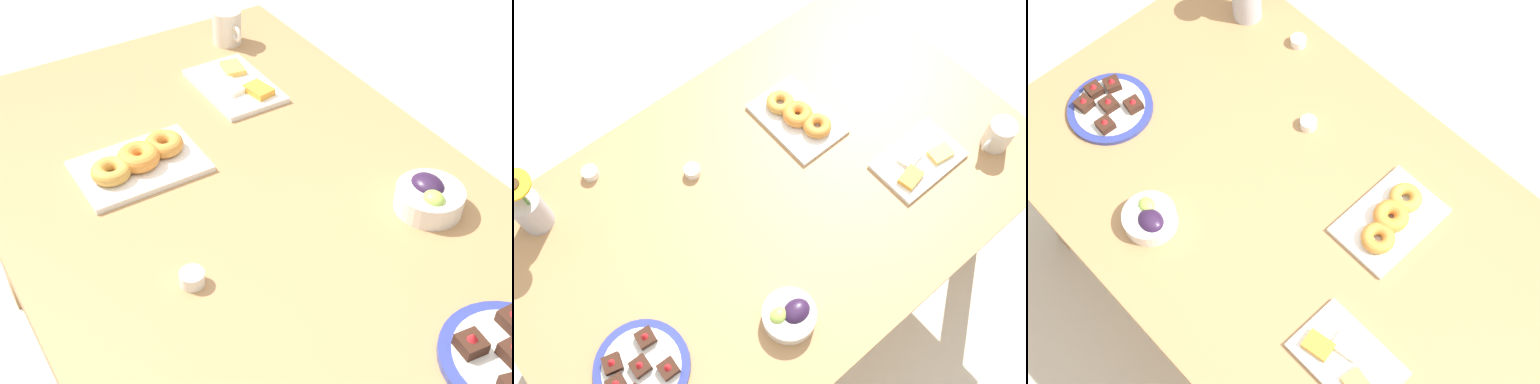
# 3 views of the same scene
# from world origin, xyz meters

# --- Properties ---
(dining_table) EXTENTS (1.60, 1.00, 0.74)m
(dining_table) POSITION_xyz_m (0.00, 0.00, 0.65)
(dining_table) COLOR #A87A4C
(dining_table) RESTS_ON ground_plane
(coffee_mug) EXTENTS (0.12, 0.08, 0.10)m
(coffee_mug) POSITION_xyz_m (-0.65, 0.30, 0.79)
(coffee_mug) COLOR beige
(coffee_mug) RESTS_ON dining_table
(grape_bowl) EXTENTS (0.14, 0.14, 0.07)m
(grape_bowl) POSITION_xyz_m (0.19, 0.30, 0.77)
(grape_bowl) COLOR white
(grape_bowl) RESTS_ON dining_table
(cheese_platter) EXTENTS (0.26, 0.17, 0.03)m
(cheese_platter) POSITION_xyz_m (-0.42, 0.20, 0.75)
(cheese_platter) COLOR white
(cheese_platter) RESTS_ON dining_table
(croissant_platter) EXTENTS (0.19, 0.28, 0.05)m
(croissant_platter) POSITION_xyz_m (-0.24, -0.15, 0.76)
(croissant_platter) COLOR white
(croissant_platter) RESTS_ON dining_table
(jam_cup_berry) EXTENTS (0.05, 0.05, 0.03)m
(jam_cup_berry) POSITION_xyz_m (0.12, -0.21, 0.76)
(jam_cup_berry) COLOR white
(jam_cup_berry) RESTS_ON dining_table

